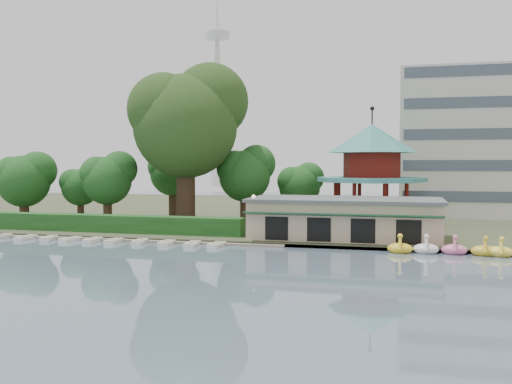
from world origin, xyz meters
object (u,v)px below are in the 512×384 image
(dock, at_px, (118,239))
(big_tree, at_px, (187,118))
(boathouse, at_px, (345,218))
(pavilion, at_px, (372,165))

(dock, height_order, big_tree, big_tree)
(boathouse, xyz_separation_m, pavilion, (2.00, 10.03, 5.11))
(boathouse, xyz_separation_m, big_tree, (-18.84, 6.22, 10.57))
(pavilion, relative_size, big_tree, 0.71)
(dock, bearing_deg, pavilion, 31.66)
(dock, height_order, boathouse, boathouse)
(pavilion, bearing_deg, big_tree, -169.65)
(pavilion, bearing_deg, dock, -148.34)
(dock, relative_size, boathouse, 1.83)
(dock, xyz_separation_m, big_tree, (3.16, 10.99, 12.82))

